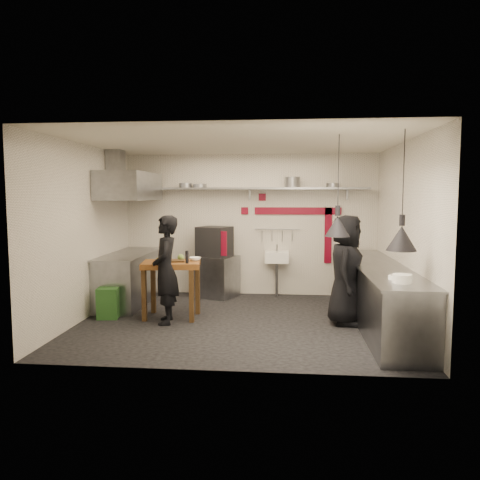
# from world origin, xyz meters

# --- Properties ---
(floor) EXTENTS (5.00, 5.00, 0.00)m
(floor) POSITION_xyz_m (0.00, 0.00, 0.00)
(floor) COLOR black
(floor) RESTS_ON ground
(ceiling) EXTENTS (5.00, 5.00, 0.00)m
(ceiling) POSITION_xyz_m (0.00, 0.00, 2.80)
(ceiling) COLOR silver
(ceiling) RESTS_ON floor
(wall_back) EXTENTS (5.00, 0.04, 2.80)m
(wall_back) POSITION_xyz_m (0.00, 2.10, 1.40)
(wall_back) COLOR silver
(wall_back) RESTS_ON floor
(wall_front) EXTENTS (5.00, 0.04, 2.80)m
(wall_front) POSITION_xyz_m (0.00, -2.10, 1.40)
(wall_front) COLOR silver
(wall_front) RESTS_ON floor
(wall_left) EXTENTS (0.04, 4.20, 2.80)m
(wall_left) POSITION_xyz_m (-2.50, 0.00, 1.40)
(wall_left) COLOR silver
(wall_left) RESTS_ON floor
(wall_right) EXTENTS (0.04, 4.20, 2.80)m
(wall_right) POSITION_xyz_m (2.50, 0.00, 1.40)
(wall_right) COLOR silver
(wall_right) RESTS_ON floor
(red_band_horiz) EXTENTS (1.70, 0.02, 0.14)m
(red_band_horiz) POSITION_xyz_m (0.95, 2.08, 1.68)
(red_band_horiz) COLOR maroon
(red_band_horiz) RESTS_ON wall_back
(red_band_vert) EXTENTS (0.14, 0.02, 1.10)m
(red_band_vert) POSITION_xyz_m (1.55, 2.08, 1.20)
(red_band_vert) COLOR maroon
(red_band_vert) RESTS_ON wall_back
(red_tile_a) EXTENTS (0.14, 0.02, 0.14)m
(red_tile_a) POSITION_xyz_m (0.25, 2.08, 1.95)
(red_tile_a) COLOR maroon
(red_tile_a) RESTS_ON wall_back
(red_tile_b) EXTENTS (0.14, 0.02, 0.14)m
(red_tile_b) POSITION_xyz_m (-0.10, 2.08, 1.68)
(red_tile_b) COLOR maroon
(red_tile_b) RESTS_ON wall_back
(back_shelf) EXTENTS (4.60, 0.34, 0.04)m
(back_shelf) POSITION_xyz_m (0.00, 1.92, 2.12)
(back_shelf) COLOR slate
(back_shelf) RESTS_ON wall_back
(shelf_bracket_left) EXTENTS (0.04, 0.06, 0.24)m
(shelf_bracket_left) POSITION_xyz_m (-1.90, 2.07, 2.02)
(shelf_bracket_left) COLOR slate
(shelf_bracket_left) RESTS_ON wall_back
(shelf_bracket_mid) EXTENTS (0.04, 0.06, 0.24)m
(shelf_bracket_mid) POSITION_xyz_m (0.00, 2.07, 2.02)
(shelf_bracket_mid) COLOR slate
(shelf_bracket_mid) RESTS_ON wall_back
(shelf_bracket_right) EXTENTS (0.04, 0.06, 0.24)m
(shelf_bracket_right) POSITION_xyz_m (1.90, 2.07, 2.02)
(shelf_bracket_right) COLOR slate
(shelf_bracket_right) RESTS_ON wall_back
(pan_far_left) EXTENTS (0.26, 0.26, 0.09)m
(pan_far_left) POSITION_xyz_m (-1.26, 1.92, 2.19)
(pan_far_left) COLOR slate
(pan_far_left) RESTS_ON back_shelf
(pan_mid_left) EXTENTS (0.29, 0.29, 0.07)m
(pan_mid_left) POSITION_xyz_m (-0.97, 1.92, 2.18)
(pan_mid_left) COLOR slate
(pan_mid_left) RESTS_ON back_shelf
(stock_pot) EXTENTS (0.37, 0.37, 0.20)m
(stock_pot) POSITION_xyz_m (0.84, 1.92, 2.24)
(stock_pot) COLOR slate
(stock_pot) RESTS_ON back_shelf
(pan_right) EXTENTS (0.25, 0.25, 0.08)m
(pan_right) POSITION_xyz_m (1.61, 1.92, 2.18)
(pan_right) COLOR slate
(pan_right) RESTS_ON back_shelf
(oven_stand) EXTENTS (0.93, 0.90, 0.80)m
(oven_stand) POSITION_xyz_m (-0.64, 1.79, 0.40)
(oven_stand) COLOR slate
(oven_stand) RESTS_ON floor
(combi_oven) EXTENTS (0.73, 0.71, 0.58)m
(combi_oven) POSITION_xyz_m (-0.66, 1.75, 1.09)
(combi_oven) COLOR black
(combi_oven) RESTS_ON oven_stand
(oven_door) EXTENTS (0.47, 0.21, 0.46)m
(oven_door) POSITION_xyz_m (-0.61, 1.48, 1.09)
(oven_door) COLOR maroon
(oven_door) RESTS_ON combi_oven
(oven_glass) EXTENTS (0.33, 0.14, 0.34)m
(oven_glass) POSITION_xyz_m (-0.60, 1.47, 1.09)
(oven_glass) COLOR black
(oven_glass) RESTS_ON oven_door
(hand_sink) EXTENTS (0.46, 0.34, 0.22)m
(hand_sink) POSITION_xyz_m (0.55, 1.92, 0.78)
(hand_sink) COLOR white
(hand_sink) RESTS_ON wall_back
(sink_tap) EXTENTS (0.03, 0.03, 0.14)m
(sink_tap) POSITION_xyz_m (0.55, 1.92, 0.96)
(sink_tap) COLOR slate
(sink_tap) RESTS_ON hand_sink
(sink_drain) EXTENTS (0.06, 0.06, 0.66)m
(sink_drain) POSITION_xyz_m (0.55, 1.88, 0.34)
(sink_drain) COLOR slate
(sink_drain) RESTS_ON floor
(utensil_rail) EXTENTS (0.90, 0.02, 0.02)m
(utensil_rail) POSITION_xyz_m (0.55, 2.06, 1.32)
(utensil_rail) COLOR slate
(utensil_rail) RESTS_ON wall_back
(counter_right) EXTENTS (0.70, 3.80, 0.90)m
(counter_right) POSITION_xyz_m (2.15, 0.00, 0.45)
(counter_right) COLOR slate
(counter_right) RESTS_ON floor
(counter_right_top) EXTENTS (0.76, 3.90, 0.03)m
(counter_right_top) POSITION_xyz_m (2.15, 0.00, 0.92)
(counter_right_top) COLOR slate
(counter_right_top) RESTS_ON counter_right
(plate_stack) EXTENTS (0.27, 0.27, 0.11)m
(plate_stack) POSITION_xyz_m (2.12, -1.46, 0.99)
(plate_stack) COLOR white
(plate_stack) RESTS_ON counter_right_top
(small_bowl_right) EXTENTS (0.20, 0.20, 0.05)m
(small_bowl_right) POSITION_xyz_m (2.10, -1.21, 0.96)
(small_bowl_right) COLOR white
(small_bowl_right) RESTS_ON counter_right_top
(counter_left) EXTENTS (0.70, 1.90, 0.90)m
(counter_left) POSITION_xyz_m (-2.15, 1.05, 0.45)
(counter_left) COLOR slate
(counter_left) RESTS_ON floor
(counter_left_top) EXTENTS (0.76, 2.00, 0.03)m
(counter_left_top) POSITION_xyz_m (-2.15, 1.05, 0.92)
(counter_left_top) COLOR slate
(counter_left_top) RESTS_ON counter_left
(extractor_hood) EXTENTS (0.78, 1.60, 0.50)m
(extractor_hood) POSITION_xyz_m (-2.10, 1.05, 2.15)
(extractor_hood) COLOR slate
(extractor_hood) RESTS_ON ceiling
(hood_duct) EXTENTS (0.28, 0.28, 0.50)m
(hood_duct) POSITION_xyz_m (-2.35, 1.05, 2.55)
(hood_duct) COLOR slate
(hood_duct) RESTS_ON ceiling
(green_bin) EXTENTS (0.37, 0.37, 0.50)m
(green_bin) POSITION_xyz_m (-2.15, 0.02, 0.25)
(green_bin) COLOR #22501D
(green_bin) RESTS_ON floor
(prep_table) EXTENTS (1.00, 0.76, 0.92)m
(prep_table) POSITION_xyz_m (-1.13, 0.14, 0.46)
(prep_table) COLOR brown
(prep_table) RESTS_ON floor
(cutting_board) EXTENTS (0.35, 0.28, 0.02)m
(cutting_board) POSITION_xyz_m (-1.07, 0.15, 0.93)
(cutting_board) COLOR #442D16
(cutting_board) RESTS_ON prep_table
(pepper_mill) EXTENTS (0.06, 0.06, 0.20)m
(pepper_mill) POSITION_xyz_m (-0.83, -0.02, 1.02)
(pepper_mill) COLOR black
(pepper_mill) RESTS_ON prep_table
(lemon_a) EXTENTS (0.10, 0.10, 0.08)m
(lemon_a) POSITION_xyz_m (-1.31, 0.02, 0.96)
(lemon_a) COLOR yellow
(lemon_a) RESTS_ON prep_table
(lemon_b) EXTENTS (0.10, 0.10, 0.08)m
(lemon_b) POSITION_xyz_m (-1.22, -0.03, 0.96)
(lemon_b) COLOR yellow
(lemon_b) RESTS_ON prep_table
(veg_ball) EXTENTS (0.11, 0.11, 0.11)m
(veg_ball) POSITION_xyz_m (-1.00, 0.28, 0.97)
(veg_ball) COLOR olive
(veg_ball) RESTS_ON prep_table
(steel_tray) EXTENTS (0.21, 0.16, 0.03)m
(steel_tray) POSITION_xyz_m (-1.33, 0.28, 0.94)
(steel_tray) COLOR slate
(steel_tray) RESTS_ON prep_table
(bowl) EXTENTS (0.25, 0.25, 0.06)m
(bowl) POSITION_xyz_m (-0.76, 0.28, 0.95)
(bowl) COLOR white
(bowl) RESTS_ON prep_table
(heat_lamp_near) EXTENTS (0.41, 0.41, 1.37)m
(heat_lamp_near) POSITION_xyz_m (1.41, -0.80, 2.12)
(heat_lamp_near) COLOR black
(heat_lamp_near) RESTS_ON ceiling
(heat_lamp_far) EXTENTS (0.39, 0.39, 1.50)m
(heat_lamp_far) POSITION_xyz_m (2.15, -1.24, 2.05)
(heat_lamp_far) COLOR black
(heat_lamp_far) RESTS_ON ceiling
(chef_left) EXTENTS (0.51, 0.68, 1.68)m
(chef_left) POSITION_xyz_m (-1.14, -0.19, 0.84)
(chef_left) COLOR black
(chef_left) RESTS_ON floor
(chef_right) EXTENTS (0.71, 0.93, 1.69)m
(chef_right) POSITION_xyz_m (1.64, 0.03, 0.85)
(chef_right) COLOR black
(chef_right) RESTS_ON floor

